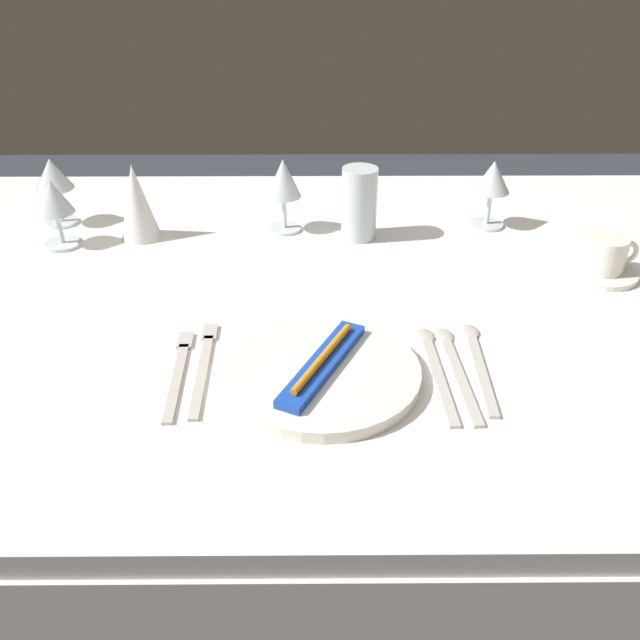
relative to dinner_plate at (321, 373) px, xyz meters
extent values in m
plane|color=#383D47|center=(0.00, 0.26, -0.75)|extent=(6.00, 6.00, 0.00)
cube|color=white|center=(0.00, 0.26, -0.03)|extent=(1.80, 1.10, 0.04)
cube|color=white|center=(0.00, -0.29, -0.14)|extent=(1.80, 0.01, 0.18)
cube|color=white|center=(0.00, 0.81, -0.14)|extent=(1.80, 0.01, 0.18)
cylinder|color=brown|center=(-0.80, 0.71, -0.40)|extent=(0.07, 0.07, 0.70)
cylinder|color=brown|center=(0.80, 0.71, -0.40)|extent=(0.07, 0.07, 0.70)
cylinder|color=white|center=(0.00, 0.00, 0.00)|extent=(0.27, 0.27, 0.02)
cube|color=blue|center=(0.00, 0.00, 0.02)|extent=(0.12, 0.20, 0.01)
cylinder|color=orange|center=(0.00, 0.00, 0.03)|extent=(0.08, 0.16, 0.01)
cube|color=beige|center=(-0.16, 0.01, -0.01)|extent=(0.02, 0.19, 0.00)
cube|color=beige|center=(-0.17, 0.11, -0.01)|extent=(0.02, 0.04, 0.00)
cube|color=beige|center=(-0.20, -0.01, -0.01)|extent=(0.02, 0.18, 0.00)
cube|color=beige|center=(-0.20, 0.09, -0.01)|extent=(0.02, 0.04, 0.00)
cube|color=beige|center=(0.16, -0.01, -0.01)|extent=(0.02, 0.20, 0.00)
ellipsoid|color=beige|center=(0.16, 0.10, -0.01)|extent=(0.03, 0.04, 0.01)
cube|color=beige|center=(0.19, -0.01, -0.01)|extent=(0.02, 0.20, 0.00)
ellipsoid|color=beige|center=(0.19, 0.10, -0.01)|extent=(0.03, 0.04, 0.01)
cube|color=beige|center=(0.22, 0.01, -0.01)|extent=(0.02, 0.19, 0.00)
ellipsoid|color=beige|center=(0.23, 0.11, -0.01)|extent=(0.03, 0.04, 0.01)
cylinder|color=white|center=(0.49, 0.30, 0.00)|extent=(0.13, 0.13, 0.01)
cylinder|color=white|center=(0.49, 0.30, 0.03)|extent=(0.07, 0.07, 0.06)
torus|color=white|center=(0.53, 0.30, 0.03)|extent=(0.04, 0.01, 0.04)
cylinder|color=silver|center=(0.34, 0.51, -0.01)|extent=(0.07, 0.07, 0.01)
cylinder|color=silver|center=(0.34, 0.51, 0.03)|extent=(0.01, 0.01, 0.07)
cone|color=silver|center=(0.34, 0.51, 0.09)|extent=(0.07, 0.07, 0.06)
cylinder|color=silver|center=(-0.07, 0.49, -0.01)|extent=(0.06, 0.06, 0.01)
cylinder|color=silver|center=(-0.07, 0.49, 0.03)|extent=(0.01, 0.01, 0.06)
cone|color=silver|center=(-0.07, 0.49, 0.10)|extent=(0.07, 0.07, 0.07)
cylinder|color=silver|center=(-0.52, 0.53, -0.01)|extent=(0.06, 0.06, 0.01)
cylinder|color=silver|center=(-0.52, 0.53, 0.03)|extent=(0.01, 0.01, 0.07)
cone|color=silver|center=(-0.52, 0.53, 0.10)|extent=(0.07, 0.07, 0.06)
cylinder|color=silver|center=(-0.49, 0.43, -0.01)|extent=(0.07, 0.07, 0.01)
cylinder|color=silver|center=(-0.49, 0.43, 0.03)|extent=(0.01, 0.01, 0.06)
cone|color=silver|center=(-0.49, 0.43, 0.09)|extent=(0.07, 0.07, 0.06)
cylinder|color=silver|center=(0.08, 0.46, 0.06)|extent=(0.07, 0.07, 0.14)
cylinder|color=#C68C1E|center=(0.08, 0.46, 0.02)|extent=(0.06, 0.06, 0.06)
cone|color=white|center=(-0.34, 0.46, 0.06)|extent=(0.08, 0.08, 0.15)
camera|label=1|loc=(-0.01, -0.75, 0.55)|focal=38.01mm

